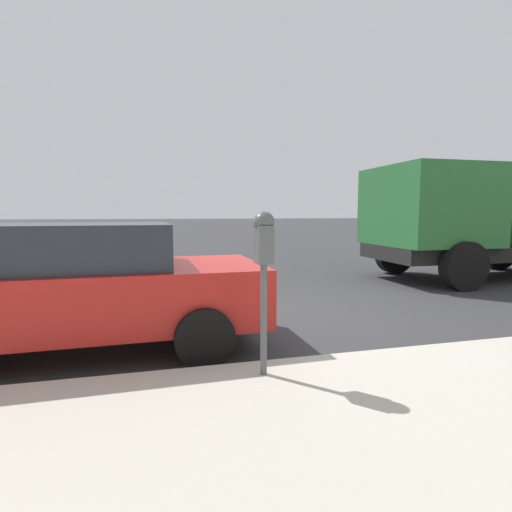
# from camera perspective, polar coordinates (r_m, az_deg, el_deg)

# --- Properties ---
(ground_plane) EXTENTS (220.00, 220.00, 0.00)m
(ground_plane) POSITION_cam_1_polar(r_m,az_deg,el_deg) (6.37, 0.48, -8.64)
(ground_plane) COLOR #333335
(parking_meter) EXTENTS (0.21, 0.19, 1.50)m
(parking_meter) POSITION_cam_1_polar(r_m,az_deg,el_deg) (3.56, 1.12, 0.74)
(parking_meter) COLOR #4C5156
(parking_meter) RESTS_ON sidewalk
(car_red) EXTENTS (2.04, 4.25, 1.51)m
(car_red) POSITION_cam_1_polar(r_m,az_deg,el_deg) (5.09, -24.16, -3.80)
(car_red) COLOR #B21E19
(car_red) RESTS_ON ground_plane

